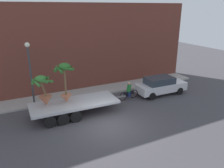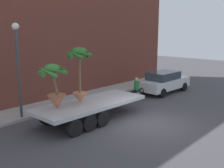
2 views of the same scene
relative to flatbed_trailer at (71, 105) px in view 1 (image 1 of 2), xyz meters
The scene contains 9 objects.
ground_plane 3.19m from the flatbed_trailer, 55.55° to the right, with size 60.00×60.00×0.00m, color #423F44.
sidewalk 4.02m from the flatbed_trailer, 63.75° to the left, with size 24.00×2.20×0.15m, color #A39E99.
building_facade 6.34m from the flatbed_trailer, 71.56° to the left, with size 24.00×1.20×7.71m, color brown.
flatbed_trailer is the anchor object (origin of this frame).
potted_palm_rear 1.95m from the flatbed_trailer, 131.90° to the left, with size 1.46×1.41×2.83m.
potted_palm_middle 2.17m from the flatbed_trailer, 169.57° to the left, with size 1.50×1.58×2.16m.
cyclist 5.23m from the flatbed_trailer, ahead, with size 1.84×0.37×1.54m.
parked_car 8.26m from the flatbed_trailer, ahead, with size 4.52×1.93×1.58m.
street_lamp 4.26m from the flatbed_trailer, 127.82° to the left, with size 0.36×0.36×4.83m.
Camera 1 is at (-5.56, -11.53, 7.34)m, focal length 35.65 mm.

